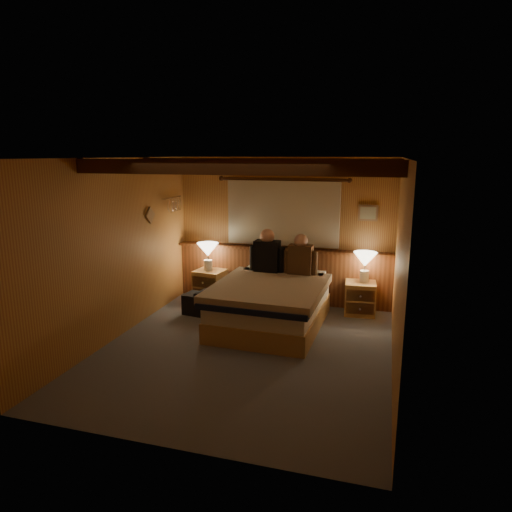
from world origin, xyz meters
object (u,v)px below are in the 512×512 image
at_px(bed, 271,304).
at_px(duffel_bag, 201,304).
at_px(lamp_right, 365,261).
at_px(person_right, 301,258).
at_px(lamp_left, 208,251).
at_px(person_left, 267,254).
at_px(nightstand_left, 210,285).
at_px(nightstand_right, 360,298).

height_order(bed, duffel_bag, bed).
distance_m(lamp_right, person_right, 1.00).
distance_m(lamp_left, lamp_right, 2.57).
bearing_deg(bed, person_left, 111.30).
relative_size(lamp_left, duffel_bag, 0.82).
xyz_separation_m(bed, nightstand_left, (-1.29, 0.89, -0.08)).
bearing_deg(bed, lamp_right, 39.09).
distance_m(nightstand_left, nightstand_right, 2.50).
distance_m(lamp_left, person_right, 1.65).
relative_size(nightstand_right, person_right, 0.79).
height_order(nightstand_right, person_left, person_left).
bearing_deg(lamp_right, bed, -142.77).
xyz_separation_m(nightstand_left, lamp_left, (-0.02, -0.01, 0.59)).
relative_size(lamp_right, person_left, 0.68).
xyz_separation_m(bed, lamp_right, (1.25, 0.95, 0.50)).
relative_size(nightstand_right, duffel_bag, 0.89).
xyz_separation_m(lamp_left, person_left, (1.10, -0.26, 0.08)).
height_order(lamp_left, person_left, person_left).
bearing_deg(lamp_right, duffel_bag, -162.62).
bearing_deg(bed, nightstand_right, 38.55).
bearing_deg(person_left, nightstand_left, 167.98).
bearing_deg(nightstand_right, bed, -147.82).
bearing_deg(nightstand_right, person_right, -166.94).
bearing_deg(person_left, bed, -68.81).
height_order(bed, nightstand_right, bed).
distance_m(person_right, duffel_bag, 1.70).
relative_size(person_left, duffel_bag, 1.21).
distance_m(bed, lamp_right, 1.65).
xyz_separation_m(nightstand_left, nightstand_right, (2.50, 0.01, -0.01)).
height_order(bed, lamp_right, lamp_right).
relative_size(nightstand_left, nightstand_right, 1.05).
bearing_deg(nightstand_left, person_left, -5.67).
bearing_deg(person_right, nightstand_right, 18.89).
distance_m(nightstand_right, person_left, 1.60).
xyz_separation_m(lamp_right, duffel_bag, (-2.41, -0.75, -0.67)).
distance_m(bed, nightstand_left, 1.57).
height_order(nightstand_left, lamp_left, lamp_left).
distance_m(bed, person_left, 0.89).
xyz_separation_m(bed, person_right, (0.31, 0.61, 0.57)).
bearing_deg(nightstand_left, person_right, -1.76).
relative_size(lamp_left, person_left, 0.68).
height_order(bed, person_left, person_left).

